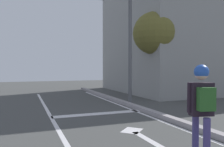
# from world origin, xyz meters

# --- Properties ---
(lane_line_center) EXTENTS (0.12, 20.00, 0.01)m
(lane_line_center) POSITION_xyz_m (-0.03, 6.00, 0.00)
(lane_line_center) COLOR silver
(lane_line_center) RESTS_ON ground
(lane_line_curbside) EXTENTS (0.12, 20.00, 0.01)m
(lane_line_curbside) POSITION_xyz_m (2.99, 6.00, 0.00)
(lane_line_curbside) COLOR silver
(lane_line_curbside) RESTS_ON ground
(stop_bar) EXTENTS (3.17, 0.40, 0.01)m
(stop_bar) POSITION_xyz_m (1.56, 8.98, 0.00)
(stop_bar) COLOR silver
(stop_bar) RESTS_ON ground
(lane_arrow_stem) EXTENTS (0.16, 1.40, 0.01)m
(lane_arrow_stem) POSITION_xyz_m (1.71, 5.79, 0.00)
(lane_arrow_stem) COLOR silver
(lane_arrow_stem) RESTS_ON ground
(lane_arrow_head) EXTENTS (0.71, 0.71, 0.01)m
(lane_arrow_head) POSITION_xyz_m (1.71, 6.64, 0.00)
(lane_arrow_head) COLOR silver
(lane_arrow_head) RESTS_ON ground
(curb_strip) EXTENTS (0.24, 24.00, 0.14)m
(curb_strip) POSITION_xyz_m (3.24, 6.00, 0.07)
(curb_strip) COLOR #989193
(curb_strip) RESTS_ON ground
(skater) EXTENTS (0.43, 0.60, 1.57)m
(skater) POSITION_xyz_m (1.78, 4.29, 1.06)
(skater) COLOR #423C77
(skater) RESTS_ON skateboard
(traffic_signal_mast) EXTENTS (5.26, 0.34, 5.48)m
(traffic_signal_mast) POSITION_xyz_m (1.98, 10.47, 4.03)
(traffic_signal_mast) COLOR #57595D
(traffic_signal_mast) RESTS_ON ground
(roadside_tree) EXTENTS (2.17, 2.17, 4.45)m
(roadside_tree) POSITION_xyz_m (5.36, 11.48, 3.34)
(roadside_tree) COLOR brown
(roadside_tree) RESTS_ON ground
(building_block) EXTENTS (10.36, 8.26, 7.27)m
(building_block) POSITION_xyz_m (10.32, 14.75, 3.63)
(building_block) COLOR gray
(building_block) RESTS_ON ground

